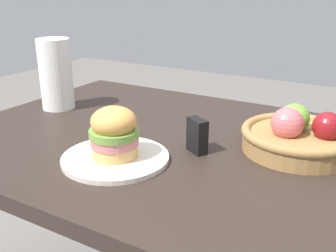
{
  "coord_description": "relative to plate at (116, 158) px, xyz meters",
  "views": [
    {
      "loc": [
        0.44,
        -0.89,
        1.16
      ],
      "look_at": [
        -0.05,
        -0.06,
        0.81
      ],
      "focal_mm": 41.87,
      "sensor_mm": 36.0,
      "label": 1
    }
  ],
  "objects": [
    {
      "name": "plate",
      "position": [
        0.0,
        0.0,
        0.0
      ],
      "size": [
        0.27,
        0.27,
        0.01
      ],
      "primitive_type": "cylinder",
      "color": "silver",
      "rests_on": "dining_table"
    },
    {
      "name": "sandwich",
      "position": [
        0.0,
        0.0,
        0.07
      ],
      "size": [
        0.12,
        0.12,
        0.13
      ],
      "color": "#DBAD60",
      "rests_on": "plate"
    },
    {
      "name": "fruit_basket",
      "position": [
        0.37,
        0.28,
        0.04
      ],
      "size": [
        0.29,
        0.29,
        0.12
      ],
      "color": "#9E7542",
      "rests_on": "dining_table"
    },
    {
      "name": "napkin_holder",
      "position": [
        0.15,
        0.15,
        0.04
      ],
      "size": [
        0.07,
        0.06,
        0.09
      ],
      "primitive_type": "cube",
      "rotation": [
        0.0,
        0.0,
        -0.55
      ],
      "color": "black",
      "rests_on": "dining_table"
    },
    {
      "name": "dining_table",
      "position": [
        0.12,
        0.2,
        -0.11
      ],
      "size": [
        1.4,
        0.9,
        0.75
      ],
      "color": "#2D231E",
      "rests_on": "ground_plane"
    },
    {
      "name": "paper_towel_roll",
      "position": [
        -0.44,
        0.25,
        0.11
      ],
      "size": [
        0.11,
        0.11,
        0.24
      ],
      "primitive_type": "cylinder",
      "color": "white",
      "rests_on": "dining_table"
    }
  ]
}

